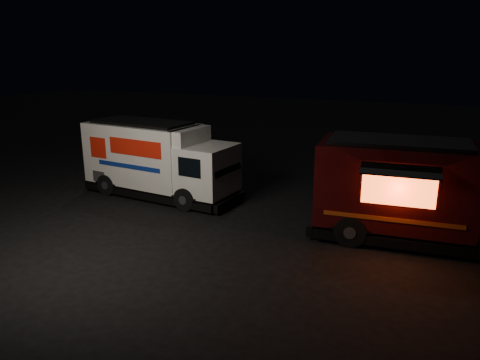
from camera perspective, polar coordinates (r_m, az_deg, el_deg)
name	(u,v)px	position (r m, az deg, el deg)	size (l,w,h in m)	color
ground	(161,224)	(15.78, -9.60, -5.37)	(80.00, 80.00, 0.00)	black
white_truck	(161,160)	(18.38, -9.66, 2.43)	(6.42, 2.19, 2.91)	white
red_truck	(426,193)	(14.81, 21.70, -1.44)	(6.60, 2.43, 3.07)	#320909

